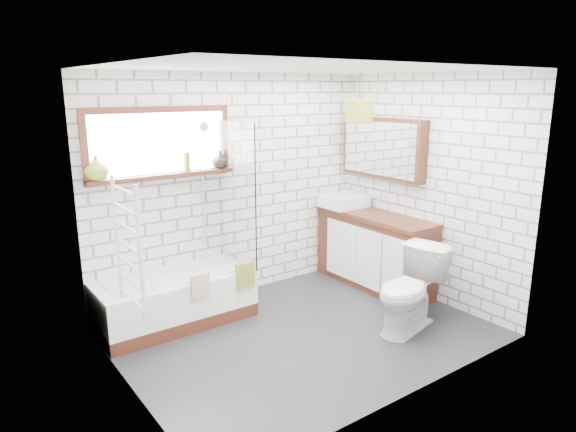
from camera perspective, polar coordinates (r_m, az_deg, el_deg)
floor at (r=5.16m, az=1.81°, el=-12.93°), size 3.40×2.60×0.01m
ceiling at (r=4.61m, az=2.05°, el=16.13°), size 3.40×2.60×0.01m
wall_back at (r=5.79m, az=-6.04°, el=3.15°), size 3.40×0.01×2.50m
wall_front at (r=3.82m, az=14.04°, el=-2.91°), size 3.40×0.01×2.50m
wall_left at (r=3.95m, az=-18.01°, el=-2.63°), size 0.01×2.60×2.50m
wall_right at (r=5.91m, az=15.10°, el=2.97°), size 0.01×2.60×2.50m
window at (r=5.30m, az=-13.99°, el=7.83°), size 1.52×0.16×0.68m
towel_radiator at (r=3.98m, az=-17.34°, el=-3.22°), size 0.06×0.52×1.00m
mirror_cabinet at (r=6.18m, az=10.50°, el=7.44°), size 0.16×1.20×0.70m
shower_riser at (r=5.55m, az=-9.42°, el=3.61°), size 0.02×0.02×1.30m
bathtub at (r=5.39m, az=-12.42°, el=-9.07°), size 1.55×0.68×0.50m
shower_screen at (r=5.42m, az=-5.66°, el=2.42°), size 0.02×0.72×1.50m
towel_green at (r=5.28m, az=-4.79°, el=-6.56°), size 0.20×0.06×0.28m
towel_beige at (r=5.06m, az=-9.74°, el=-7.68°), size 0.19×0.05×0.25m
vanity at (r=6.24m, az=9.54°, el=-3.75°), size 0.51×1.57×0.90m
basin at (r=6.41m, az=6.18°, el=1.69°), size 0.50×0.44×0.15m
tap at (r=6.51m, az=7.24°, el=2.39°), size 0.04×0.04×0.17m
toilet at (r=5.21m, az=13.37°, el=-8.00°), size 0.63×0.89×0.83m
vase_olive at (r=5.09m, az=-20.51°, el=4.77°), size 0.29×0.29×0.23m
vase_dark at (r=5.58m, az=-7.53°, el=6.07°), size 0.21×0.21×0.19m
bottle at (r=5.40m, az=-11.16°, el=5.71°), size 0.07×0.07×0.19m
pendant at (r=5.69m, az=7.88°, el=11.54°), size 0.30×0.30×0.22m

